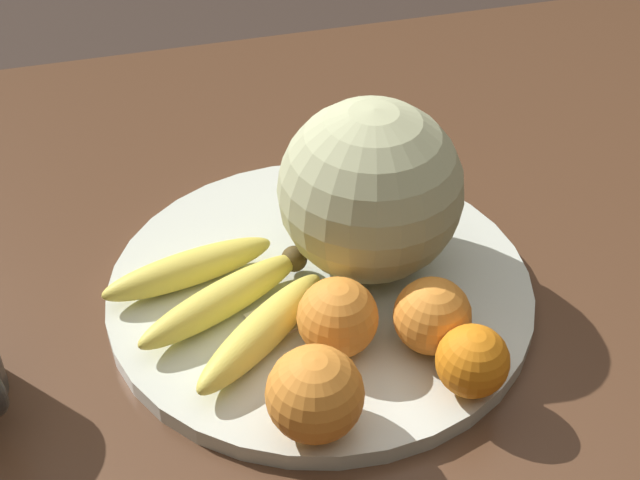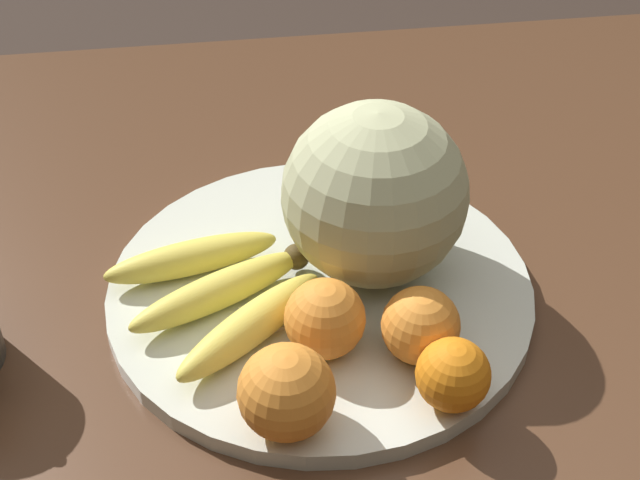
{
  "view_description": "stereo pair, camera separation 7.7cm",
  "coord_description": "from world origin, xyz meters",
  "px_view_note": "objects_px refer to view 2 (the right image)",
  "views": [
    {
      "loc": [
        -0.23,
        -0.58,
        1.31
      ],
      "look_at": [
        -0.07,
        -0.01,
        0.82
      ],
      "focal_mm": 50.0,
      "sensor_mm": 36.0,
      "label": 1
    },
    {
      "loc": [
        -0.15,
        -0.6,
        1.31
      ],
      "look_at": [
        -0.07,
        -0.01,
        0.82
      ],
      "focal_mm": 50.0,
      "sensor_mm": 36.0,
      "label": 2
    }
  ],
  "objects_px": {
    "fruit_bowl": "(320,289)",
    "orange_back_left": "(453,375)",
    "produce_tag": "(298,306)",
    "banana_bunch": "(223,291)",
    "melon": "(375,195)",
    "orange_mid_center": "(325,319)",
    "orange_front_right": "(419,326)",
    "orange_front_left": "(286,392)",
    "kitchen_table": "(386,348)"
  },
  "relations": [
    {
      "from": "orange_front_right",
      "to": "melon",
      "type": "bearing_deg",
      "value": 98.11
    },
    {
      "from": "melon",
      "to": "kitchen_table",
      "type": "bearing_deg",
      "value": -19.27
    },
    {
      "from": "orange_front_right",
      "to": "orange_mid_center",
      "type": "distance_m",
      "value": 0.08
    },
    {
      "from": "banana_bunch",
      "to": "orange_front_right",
      "type": "relative_size",
      "value": 3.11
    },
    {
      "from": "orange_front_left",
      "to": "orange_mid_center",
      "type": "height_order",
      "value": "orange_front_left"
    },
    {
      "from": "fruit_bowl",
      "to": "produce_tag",
      "type": "height_order",
      "value": "produce_tag"
    },
    {
      "from": "orange_front_left",
      "to": "produce_tag",
      "type": "relative_size",
      "value": 0.72
    },
    {
      "from": "banana_bunch",
      "to": "orange_front_right",
      "type": "xyz_separation_m",
      "value": [
        0.15,
        -0.08,
        0.02
      ]
    },
    {
      "from": "kitchen_table",
      "to": "melon",
      "type": "bearing_deg",
      "value": 160.73
    },
    {
      "from": "fruit_bowl",
      "to": "orange_mid_center",
      "type": "xyz_separation_m",
      "value": [
        -0.01,
        -0.08,
        0.04
      ]
    },
    {
      "from": "banana_bunch",
      "to": "orange_front_left",
      "type": "distance_m",
      "value": 0.15
    },
    {
      "from": "melon",
      "to": "produce_tag",
      "type": "bearing_deg",
      "value": -148.28
    },
    {
      "from": "orange_front_left",
      "to": "orange_back_left",
      "type": "distance_m",
      "value": 0.13
    },
    {
      "from": "kitchen_table",
      "to": "produce_tag",
      "type": "bearing_deg",
      "value": -156.72
    },
    {
      "from": "produce_tag",
      "to": "orange_front_right",
      "type": "bearing_deg",
      "value": -54.35
    },
    {
      "from": "produce_tag",
      "to": "kitchen_table",
      "type": "bearing_deg",
      "value": 6.1
    },
    {
      "from": "orange_back_left",
      "to": "orange_front_right",
      "type": "bearing_deg",
      "value": 105.95
    },
    {
      "from": "fruit_bowl",
      "to": "orange_mid_center",
      "type": "height_order",
      "value": "orange_mid_center"
    },
    {
      "from": "orange_front_right",
      "to": "orange_back_left",
      "type": "xyz_separation_m",
      "value": [
        0.01,
        -0.05,
        -0.0
      ]
    },
    {
      "from": "fruit_bowl",
      "to": "orange_back_left",
      "type": "relative_size",
      "value": 6.57
    },
    {
      "from": "orange_front_left",
      "to": "produce_tag",
      "type": "distance_m",
      "value": 0.13
    },
    {
      "from": "orange_back_left",
      "to": "produce_tag",
      "type": "xyz_separation_m",
      "value": [
        -0.1,
        0.12,
        -0.03
      ]
    },
    {
      "from": "banana_bunch",
      "to": "orange_back_left",
      "type": "distance_m",
      "value": 0.21
    },
    {
      "from": "kitchen_table",
      "to": "orange_back_left",
      "type": "relative_size",
      "value": 27.18
    },
    {
      "from": "kitchen_table",
      "to": "orange_back_left",
      "type": "height_order",
      "value": "orange_back_left"
    },
    {
      "from": "melon",
      "to": "orange_back_left",
      "type": "bearing_deg",
      "value": -79.37
    },
    {
      "from": "banana_bunch",
      "to": "orange_back_left",
      "type": "bearing_deg",
      "value": 115.66
    },
    {
      "from": "kitchen_table",
      "to": "orange_mid_center",
      "type": "distance_m",
      "value": 0.18
    },
    {
      "from": "orange_front_right",
      "to": "orange_mid_center",
      "type": "bearing_deg",
      "value": 166.72
    },
    {
      "from": "orange_mid_center",
      "to": "fruit_bowl",
      "type": "bearing_deg",
      "value": 84.73
    },
    {
      "from": "melon",
      "to": "orange_front_left",
      "type": "bearing_deg",
      "value": -119.41
    },
    {
      "from": "kitchen_table",
      "to": "orange_front_left",
      "type": "xyz_separation_m",
      "value": [
        -0.11,
        -0.17,
        0.14
      ]
    },
    {
      "from": "orange_front_right",
      "to": "orange_back_left",
      "type": "relative_size",
      "value": 1.11
    },
    {
      "from": "produce_tag",
      "to": "orange_front_left",
      "type": "bearing_deg",
      "value": -117.62
    },
    {
      "from": "kitchen_table",
      "to": "melon",
      "type": "xyz_separation_m",
      "value": [
        -0.02,
        0.01,
        0.19
      ]
    },
    {
      "from": "orange_front_left",
      "to": "orange_back_left",
      "type": "xyz_separation_m",
      "value": [
        0.13,
        0.01,
        -0.01
      ]
    },
    {
      "from": "melon",
      "to": "banana_bunch",
      "type": "bearing_deg",
      "value": -166.34
    },
    {
      "from": "kitchen_table",
      "to": "banana_bunch",
      "type": "height_order",
      "value": "banana_bunch"
    },
    {
      "from": "fruit_bowl",
      "to": "orange_front_left",
      "type": "relative_size",
      "value": 5.18
    },
    {
      "from": "fruit_bowl",
      "to": "melon",
      "type": "xyz_separation_m",
      "value": [
        0.05,
        0.02,
        0.09
      ]
    },
    {
      "from": "orange_front_right",
      "to": "orange_back_left",
      "type": "height_order",
      "value": "orange_front_right"
    },
    {
      "from": "kitchen_table",
      "to": "melon",
      "type": "height_order",
      "value": "melon"
    },
    {
      "from": "orange_mid_center",
      "to": "banana_bunch",
      "type": "bearing_deg",
      "value": 141.82
    },
    {
      "from": "produce_tag",
      "to": "fruit_bowl",
      "type": "bearing_deg",
      "value": 33.59
    },
    {
      "from": "orange_mid_center",
      "to": "melon",
      "type": "bearing_deg",
      "value": 59.21
    },
    {
      "from": "produce_tag",
      "to": "banana_bunch",
      "type": "bearing_deg",
      "value": 152.02
    },
    {
      "from": "banana_bunch",
      "to": "produce_tag",
      "type": "xyz_separation_m",
      "value": [
        0.06,
        -0.01,
        -0.02
      ]
    },
    {
      "from": "fruit_bowl",
      "to": "melon",
      "type": "relative_size",
      "value": 2.34
    },
    {
      "from": "fruit_bowl",
      "to": "orange_front_right",
      "type": "relative_size",
      "value": 5.94
    },
    {
      "from": "melon",
      "to": "orange_front_right",
      "type": "height_order",
      "value": "melon"
    }
  ]
}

